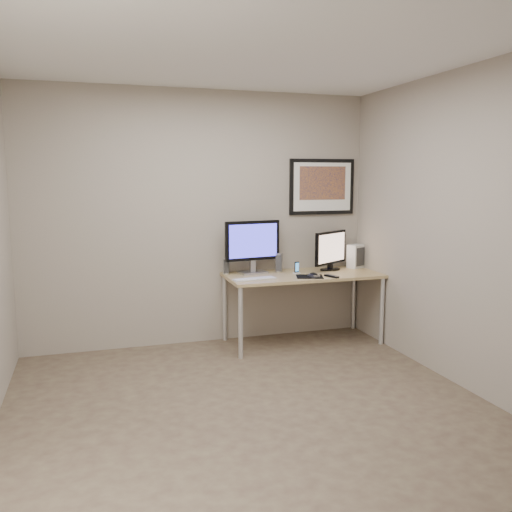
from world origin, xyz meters
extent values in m
plane|color=#49362D|center=(0.00, 0.00, 0.00)|extent=(3.60, 3.60, 0.00)
plane|color=white|center=(0.00, 0.00, 2.60)|extent=(3.60, 3.60, 0.00)
plane|color=gray|center=(0.00, 1.70, 1.30)|extent=(3.60, 0.00, 3.60)
plane|color=gray|center=(1.80, 0.00, 1.30)|extent=(0.00, 3.40, 3.40)
cube|color=olive|center=(1.00, 1.35, 0.71)|extent=(1.60, 0.70, 0.03)
cylinder|color=silver|center=(0.24, 1.04, 0.35)|extent=(0.04, 0.04, 0.70)
cylinder|color=silver|center=(0.24, 1.66, 0.35)|extent=(0.04, 0.04, 0.70)
cylinder|color=silver|center=(1.76, 1.04, 0.35)|extent=(0.04, 0.04, 0.70)
cylinder|color=silver|center=(1.76, 1.66, 0.35)|extent=(0.04, 0.04, 0.70)
cube|color=black|center=(1.35, 1.68, 1.62)|extent=(0.75, 0.03, 0.60)
cube|color=white|center=(1.35, 1.67, 1.62)|extent=(0.67, 0.00, 0.52)
cube|color=orange|center=(1.35, 1.66, 1.66)|extent=(0.54, 0.00, 0.36)
cube|color=#A8A8AD|center=(0.51, 1.54, 0.74)|extent=(0.30, 0.23, 0.02)
cube|color=#A8A8AD|center=(0.51, 1.54, 0.81)|extent=(0.06, 0.05, 0.12)
cube|color=black|center=(0.51, 1.54, 1.07)|extent=(0.60, 0.12, 0.41)
cube|color=#302DBE|center=(0.51, 1.51, 1.07)|extent=(0.53, 0.08, 0.34)
cube|color=black|center=(1.37, 1.47, 0.74)|extent=(0.26, 0.23, 0.02)
cube|color=black|center=(1.37, 1.47, 0.77)|extent=(0.07, 0.06, 0.05)
cube|color=black|center=(1.37, 1.47, 0.98)|extent=(0.47, 0.31, 0.35)
cube|color=#CBA48A|center=(1.37, 1.45, 0.98)|extent=(0.42, 0.26, 0.30)
cylinder|color=#A8A8AD|center=(0.24, 1.59, 0.81)|extent=(0.08, 0.08, 0.17)
cylinder|color=#A8A8AD|center=(0.81, 1.55, 0.83)|extent=(0.10, 0.10, 0.20)
cube|color=black|center=(0.94, 1.38, 0.79)|extent=(0.08, 0.08, 0.13)
cube|color=silver|center=(0.43, 1.20, 0.74)|extent=(0.45, 0.17, 0.02)
cube|color=black|center=(1.00, 1.18, 0.73)|extent=(0.32, 0.31, 0.00)
ellipsoid|color=black|center=(1.04, 1.16, 0.75)|extent=(0.09, 0.13, 0.04)
cube|color=black|center=(1.21, 1.10, 0.74)|extent=(0.10, 0.18, 0.02)
cube|color=silver|center=(1.71, 1.54, 0.86)|extent=(0.20, 0.18, 0.26)
camera|label=1|loc=(-1.12, -3.78, 1.73)|focal=38.00mm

